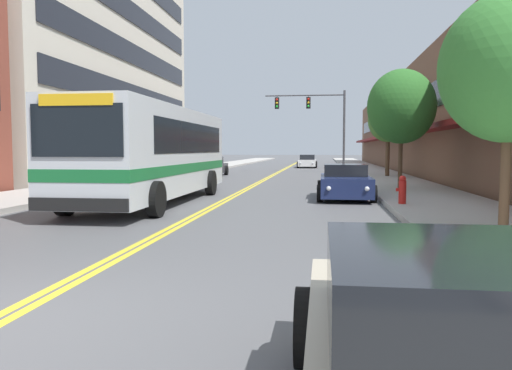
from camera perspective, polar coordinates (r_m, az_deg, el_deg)
ground_plane at (r=42.11m, az=2.81°, el=1.58°), size 240.00×240.00×0.00m
sidewalk_left at (r=43.33m, az=-6.88°, el=1.75°), size 3.63×106.00×0.18m
sidewalk_right at (r=42.14m, az=12.78°, el=1.61°), size 3.63×106.00×0.18m
centre_line at (r=42.11m, az=2.81°, el=1.59°), size 0.34×106.00×0.01m
office_tower_left at (r=39.22m, az=-22.51°, el=17.43°), size 12.08×25.48×22.19m
storefront_row_right at (r=43.12m, az=20.93°, el=6.45°), size 9.10×68.00×7.64m
city_bus at (r=17.81m, az=-11.45°, el=3.92°), size 2.93×11.07×3.23m
car_dark_grey_parked_left_mid at (r=34.73m, az=-5.42°, el=2.06°), size 2.15×4.67×1.33m
car_black_parked_left_far at (r=28.17m, az=-8.80°, el=1.50°), size 2.02×4.37×1.25m
car_navy_parked_right_mid at (r=18.98m, az=10.13°, el=0.27°), size 2.06×4.23×1.30m
car_white_moving_lead at (r=50.68m, az=5.89°, el=2.68°), size 1.97×4.63×1.30m
traffic_signal_mast at (r=40.81m, az=6.96°, el=8.04°), size 6.44×0.38×6.54m
street_tree_right_near at (r=10.78m, az=26.93°, el=11.83°), size 2.58×2.58×4.64m
street_tree_right_mid at (r=22.22m, az=16.29°, el=8.59°), size 2.86×2.86×5.06m
street_tree_right_far at (r=32.51m, az=14.87°, el=7.16°), size 2.50×2.50×4.88m
fire_hydrant at (r=16.03m, az=16.38°, el=-0.52°), size 0.31×0.23×0.87m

